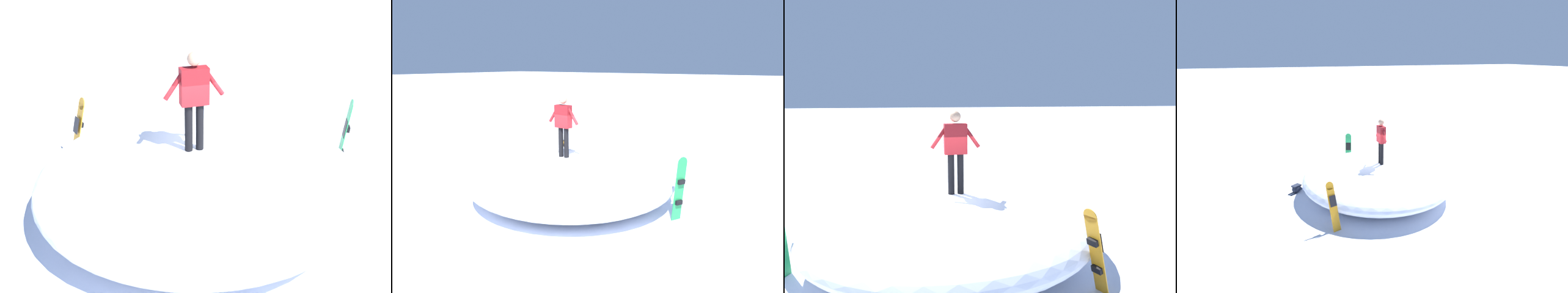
# 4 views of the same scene
# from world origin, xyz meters

# --- Properties ---
(ground) EXTENTS (240.00, 240.00, 0.00)m
(ground) POSITION_xyz_m (0.00, 0.00, 0.00)
(ground) COLOR white
(snow_mound) EXTENTS (6.31, 6.09, 1.26)m
(snow_mound) POSITION_xyz_m (0.42, -0.06, 0.63)
(snow_mound) COLOR white
(snow_mound) RESTS_ON ground
(snowboarder_standing) EXTENTS (1.07, 0.24, 1.77)m
(snowboarder_standing) POSITION_xyz_m (0.57, 0.06, 2.30)
(snowboarder_standing) COLOR black
(snowboarder_standing) RESTS_ON snow_mound
(snowboard_primary_upright) EXTENTS (0.27, 0.33, 1.69)m
(snowboard_primary_upright) POSITION_xyz_m (-2.81, -0.29, 0.88)
(snowboard_primary_upright) COLOR #1E8C47
(snowboard_primary_upright) RESTS_ON ground
(snowboard_secondary_upright) EXTENTS (0.50, 0.39, 1.55)m
(snowboard_secondary_upright) POSITION_xyz_m (2.45, -2.33, 0.80)
(snowboard_secondary_upright) COLOR orange
(snowboard_secondary_upright) RESTS_ON ground
(backpack_near) EXTENTS (0.53, 0.62, 0.32)m
(backpack_near) POSITION_xyz_m (-0.71, -3.09, 0.16)
(backpack_near) COLOR #1E2333
(backpack_near) RESTS_ON ground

